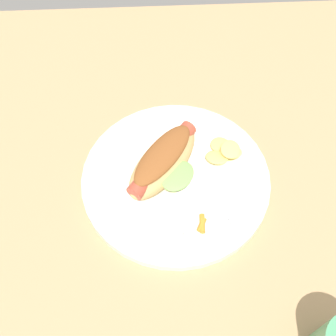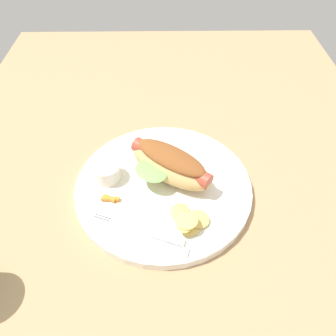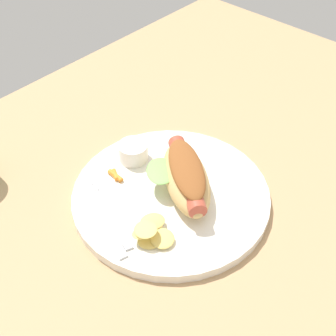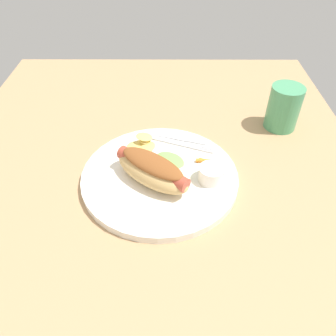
{
  "view_description": "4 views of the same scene",
  "coord_description": "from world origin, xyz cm",
  "px_view_note": "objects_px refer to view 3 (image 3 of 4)",
  "views": [
    {
      "loc": [
        -0.67,
        37.79,
        60.78
      ],
      "look_at": [
        -2.51,
        1.19,
        4.11
      ],
      "focal_mm": 45.62,
      "sensor_mm": 36.0,
      "label": 1
    },
    {
      "loc": [
        -41.14,
        1.03,
        45.4
      ],
      "look_at": [
        -2.24,
        0.47,
        4.01
      ],
      "focal_mm": 35.23,
      "sensor_mm": 36.0,
      "label": 2
    },
    {
      "loc": [
        -41.66,
        -32.36,
        54.69
      ],
      "look_at": [
        -3.18,
        2.45,
        5.7
      ],
      "focal_mm": 50.45,
      "sensor_mm": 36.0,
      "label": 3
    },
    {
      "loc": [
        43.41,
        3.11,
        45.87
      ],
      "look_at": [
        -2.15,
        2.93,
        4.58
      ],
      "focal_mm": 35.2,
      "sensor_mm": 36.0,
      "label": 4
    }
  ],
  "objects_px": {
    "plate": "(171,196)",
    "knife": "(101,224)",
    "carrot_garnish": "(115,175)",
    "fork": "(110,213)",
    "hot_dog": "(187,177)",
    "sauce_ramekin": "(133,152)",
    "chips_pile": "(152,232)"
  },
  "relations": [
    {
      "from": "hot_dog",
      "to": "carrot_garnish",
      "type": "relative_size",
      "value": 5.47
    },
    {
      "from": "sauce_ramekin",
      "to": "carrot_garnish",
      "type": "relative_size",
      "value": 1.61
    },
    {
      "from": "hot_dog",
      "to": "fork",
      "type": "bearing_deg",
      "value": 102.67
    },
    {
      "from": "plate",
      "to": "chips_pile",
      "type": "xyz_separation_m",
      "value": [
        -0.08,
        -0.04,
        0.02
      ]
    },
    {
      "from": "plate",
      "to": "carrot_garnish",
      "type": "distance_m",
      "value": 0.1
    },
    {
      "from": "fork",
      "to": "chips_pile",
      "type": "relative_size",
      "value": 2.02
    },
    {
      "from": "plate",
      "to": "hot_dog",
      "type": "relative_size",
      "value": 1.84
    },
    {
      "from": "sauce_ramekin",
      "to": "knife",
      "type": "bearing_deg",
      "value": -153.28
    },
    {
      "from": "hot_dog",
      "to": "knife",
      "type": "distance_m",
      "value": 0.15
    },
    {
      "from": "sauce_ramekin",
      "to": "carrot_garnish",
      "type": "height_order",
      "value": "sauce_ramekin"
    },
    {
      "from": "fork",
      "to": "knife",
      "type": "relative_size",
      "value": 1.05
    },
    {
      "from": "knife",
      "to": "chips_pile",
      "type": "height_order",
      "value": "chips_pile"
    },
    {
      "from": "fork",
      "to": "hot_dog",
      "type": "bearing_deg",
      "value": -93.97
    },
    {
      "from": "plate",
      "to": "sauce_ramekin",
      "type": "relative_size",
      "value": 6.28
    },
    {
      "from": "sauce_ramekin",
      "to": "hot_dog",
      "type": "bearing_deg",
      "value": -88.3
    },
    {
      "from": "sauce_ramekin",
      "to": "fork",
      "type": "bearing_deg",
      "value": -151.18
    },
    {
      "from": "knife",
      "to": "plate",
      "type": "bearing_deg",
      "value": -88.97
    },
    {
      "from": "knife",
      "to": "chips_pile",
      "type": "distance_m",
      "value": 0.08
    },
    {
      "from": "knife",
      "to": "carrot_garnish",
      "type": "relative_size",
      "value": 4.64
    },
    {
      "from": "plate",
      "to": "hot_dog",
      "type": "bearing_deg",
      "value": -36.5
    },
    {
      "from": "knife",
      "to": "fork",
      "type": "bearing_deg",
      "value": -58.98
    },
    {
      "from": "plate",
      "to": "hot_dog",
      "type": "height_order",
      "value": "hot_dog"
    },
    {
      "from": "hot_dog",
      "to": "chips_pile",
      "type": "relative_size",
      "value": 2.28
    },
    {
      "from": "hot_dog",
      "to": "knife",
      "type": "xyz_separation_m",
      "value": [
        -0.14,
        0.05,
        -0.03
      ]
    },
    {
      "from": "fork",
      "to": "chips_pile",
      "type": "xyz_separation_m",
      "value": [
        0.01,
        -0.08,
        0.01
      ]
    },
    {
      "from": "plate",
      "to": "knife",
      "type": "relative_size",
      "value": 2.17
    },
    {
      "from": "sauce_ramekin",
      "to": "knife",
      "type": "relative_size",
      "value": 0.35
    },
    {
      "from": "plate",
      "to": "chips_pile",
      "type": "bearing_deg",
      "value": -155.22
    },
    {
      "from": "carrot_garnish",
      "to": "fork",
      "type": "bearing_deg",
      "value": -139.52
    },
    {
      "from": "chips_pile",
      "to": "hot_dog",
      "type": "bearing_deg",
      "value": 12.98
    },
    {
      "from": "fork",
      "to": "knife",
      "type": "xyz_separation_m",
      "value": [
        -0.02,
        -0.01,
        -0.0
      ]
    },
    {
      "from": "plate",
      "to": "carrot_garnish",
      "type": "height_order",
      "value": "carrot_garnish"
    }
  ]
}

